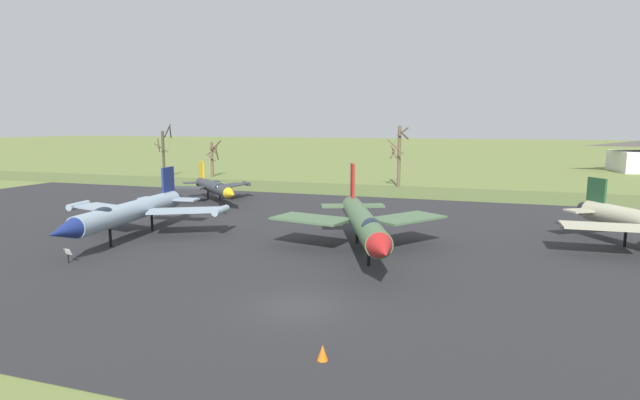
{
  "coord_description": "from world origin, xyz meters",
  "views": [
    {
      "loc": [
        8.51,
        -21.82,
        8.69
      ],
      "look_at": [
        -3.85,
        14.9,
        2.94
      ],
      "focal_mm": 28.67,
      "sensor_mm": 36.0,
      "label": 1
    }
  ],
  "objects_px": {
    "info_placard_front_right": "(68,254)",
    "traffic_cone": "(323,353)",
    "info_placard_rear_right": "(225,209)",
    "jet_fighter_front_right": "(129,212)",
    "jet_fighter_rear_center": "(363,222)",
    "jet_fighter_rear_right": "(214,187)"
  },
  "relations": [
    {
      "from": "jet_fighter_front_right",
      "to": "info_placard_front_right",
      "type": "relative_size",
      "value": 16.28
    },
    {
      "from": "traffic_cone",
      "to": "jet_fighter_rear_center",
      "type": "bearing_deg",
      "value": 98.34
    },
    {
      "from": "jet_fighter_rear_right",
      "to": "traffic_cone",
      "type": "bearing_deg",
      "value": -54.18
    },
    {
      "from": "jet_fighter_front_right",
      "to": "info_placard_rear_right",
      "type": "height_order",
      "value": "jet_fighter_front_right"
    },
    {
      "from": "info_placard_front_right",
      "to": "traffic_cone",
      "type": "distance_m",
      "value": 20.8
    },
    {
      "from": "jet_fighter_rear_right",
      "to": "info_placard_rear_right",
      "type": "distance_m",
      "value": 7.82
    },
    {
      "from": "jet_fighter_rear_center",
      "to": "jet_fighter_rear_right",
      "type": "bearing_deg",
      "value": 141.22
    },
    {
      "from": "jet_fighter_front_right",
      "to": "info_placard_rear_right",
      "type": "relative_size",
      "value": 18.02
    },
    {
      "from": "info_placard_front_right",
      "to": "jet_fighter_rear_center",
      "type": "relative_size",
      "value": 0.06
    },
    {
      "from": "jet_fighter_front_right",
      "to": "jet_fighter_rear_center",
      "type": "distance_m",
      "value": 17.95
    },
    {
      "from": "info_placard_front_right",
      "to": "jet_fighter_rear_right",
      "type": "relative_size",
      "value": 0.09
    },
    {
      "from": "jet_fighter_front_right",
      "to": "jet_fighter_rear_center",
      "type": "relative_size",
      "value": 1.02
    },
    {
      "from": "info_placard_rear_right",
      "to": "traffic_cone",
      "type": "bearing_deg",
      "value": -54.65
    },
    {
      "from": "jet_fighter_rear_right",
      "to": "traffic_cone",
      "type": "xyz_separation_m",
      "value": [
        23.44,
        -32.47,
        -1.49
      ]
    },
    {
      "from": "info_placard_rear_right",
      "to": "info_placard_front_right",
      "type": "bearing_deg",
      "value": -92.03
    },
    {
      "from": "jet_fighter_front_right",
      "to": "info_placard_front_right",
      "type": "bearing_deg",
      "value": -83.2
    },
    {
      "from": "traffic_cone",
      "to": "info_placard_rear_right",
      "type": "bearing_deg",
      "value": 125.35
    },
    {
      "from": "jet_fighter_rear_center",
      "to": "info_placard_rear_right",
      "type": "distance_m",
      "value": 19.8
    },
    {
      "from": "jet_fighter_rear_center",
      "to": "info_placard_rear_right",
      "type": "bearing_deg",
      "value": 146.43
    },
    {
      "from": "jet_fighter_front_right",
      "to": "info_placard_rear_right",
      "type": "distance_m",
      "value": 12.12
    },
    {
      "from": "info_placard_front_right",
      "to": "info_placard_rear_right",
      "type": "distance_m",
      "value": 18.8
    },
    {
      "from": "info_placard_rear_right",
      "to": "jet_fighter_front_right",
      "type": "bearing_deg",
      "value": -97.09
    }
  ]
}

